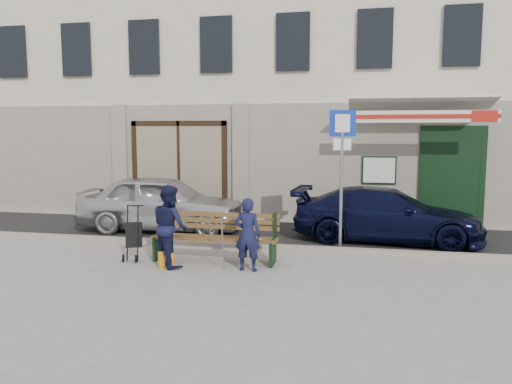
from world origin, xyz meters
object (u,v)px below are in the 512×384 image
(man, at_px, (248,234))
(stroller, at_px, (134,236))
(parking_sign, at_px, (342,156))
(woman, at_px, (170,226))
(car_silver, at_px, (162,203))
(bench, at_px, (212,237))
(car_navy, at_px, (386,215))

(man, height_order, stroller, man)
(parking_sign, relative_size, woman, 1.93)
(parking_sign, bearing_deg, woman, -157.88)
(car_silver, height_order, stroller, car_silver)
(bench, relative_size, stroller, 2.30)
(man, bearing_deg, parking_sign, -124.81)
(car_navy, bearing_deg, man, 143.86)
(man, bearing_deg, stroller, -3.63)
(car_navy, xyz_separation_m, man, (-2.52, -2.97, 0.05))
(car_navy, height_order, man, man)
(car_silver, distance_m, man, 4.19)
(car_silver, xyz_separation_m, woman, (1.40, -3.07, 0.05))
(car_silver, xyz_separation_m, parking_sign, (4.40, -1.12, 1.25))
(parking_sign, bearing_deg, man, -139.26)
(car_silver, distance_m, parking_sign, 4.71)
(bench, height_order, man, man)
(car_silver, height_order, bench, car_silver)
(car_silver, height_order, woman, woman)
(stroller, bearing_deg, car_silver, 82.06)
(car_silver, height_order, man, car_silver)
(bench, bearing_deg, parking_sign, 32.02)
(car_navy, relative_size, bench, 1.73)
(bench, distance_m, woman, 0.87)
(stroller, bearing_deg, man, -26.30)
(parking_sign, distance_m, man, 2.81)
(bench, xyz_separation_m, woman, (-0.65, -0.49, 0.29))
(car_silver, height_order, parking_sign, parking_sign)
(parking_sign, height_order, stroller, parking_sign)
(man, bearing_deg, woman, 3.31)
(stroller, bearing_deg, bench, -11.44)
(man, relative_size, woman, 0.87)
(car_silver, bearing_deg, parking_sign, -106.64)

